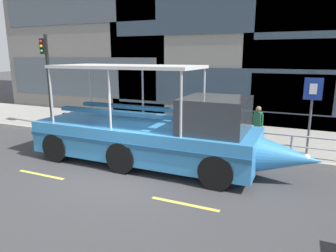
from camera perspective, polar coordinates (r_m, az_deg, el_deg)
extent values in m
plane|color=#3D3D3F|center=(9.80, -7.91, -8.90)|extent=(120.00, 120.00, 0.00)
cube|color=#99968E|center=(14.59, 3.67, -1.11)|extent=(32.00, 4.80, 0.18)
cube|color=#B2ADA3|center=(12.37, -0.34, -3.67)|extent=(32.00, 0.18, 0.18)
cube|color=#DBD64C|center=(10.46, -22.56, -8.36)|extent=(1.80, 0.12, 0.01)
cube|color=#DBD64C|center=(7.92, 3.11, -14.29)|extent=(1.80, 0.12, 0.01)
cube|color=#4C5660|center=(21.06, -16.41, 8.74)|extent=(11.37, 0.06, 2.50)
cube|color=#4C5660|center=(21.26, -17.25, 21.05)|extent=(11.37, 0.06, 2.50)
cube|color=#2D3D4C|center=(16.78, 8.10, 7.03)|extent=(11.75, 0.06, 2.13)
cube|color=#2D3D4C|center=(16.84, 8.55, 20.23)|extent=(11.75, 0.06, 2.13)
cylinder|color=#9EA0A8|center=(12.29, 2.19, 0.23)|extent=(11.81, 0.07, 0.07)
cylinder|color=#9EA0A8|center=(12.38, 2.18, -1.45)|extent=(11.81, 0.06, 0.06)
cylinder|color=#9EA0A8|center=(15.50, -18.54, 0.82)|extent=(0.09, 0.09, 0.74)
cylinder|color=#9EA0A8|center=(14.43, -13.56, 0.28)|extent=(0.09, 0.09, 0.74)
cylinder|color=#9EA0A8|center=(13.49, -7.85, -0.35)|extent=(0.09, 0.09, 0.74)
cylinder|color=#9EA0A8|center=(12.71, -1.36, -1.07)|extent=(0.09, 0.09, 0.74)
cylinder|color=#9EA0A8|center=(12.10, 5.89, -1.84)|extent=(0.09, 0.09, 0.74)
cylinder|color=#9EA0A8|center=(11.72, 13.76, -2.65)|extent=(0.09, 0.09, 0.74)
cylinder|color=#9EA0A8|center=(11.56, 22.00, -3.45)|extent=(0.09, 0.09, 0.74)
cylinder|color=black|center=(16.32, -21.25, 7.76)|extent=(0.16, 0.16, 4.44)
cube|color=black|center=(16.14, -22.26, 13.57)|extent=(0.24, 0.20, 0.72)
sphere|color=red|center=(16.07, -22.62, 14.34)|extent=(0.14, 0.14, 0.14)
sphere|color=gold|center=(16.06, -22.55, 13.56)|extent=(0.14, 0.14, 0.14)
sphere|color=green|center=(16.06, -22.48, 12.78)|extent=(0.14, 0.14, 0.14)
cylinder|color=#4C4F54|center=(11.88, 24.96, 1.53)|extent=(0.08, 0.08, 2.69)
cube|color=navy|center=(11.70, 25.43, 6.26)|extent=(0.60, 0.04, 0.76)
cube|color=white|center=(11.68, 25.43, 6.25)|extent=(0.24, 0.01, 0.36)
torus|color=black|center=(15.37, -15.60, 0.84)|extent=(0.70, 0.04, 0.70)
torus|color=black|center=(16.04, -18.47, 1.15)|extent=(0.70, 0.04, 0.70)
cylinder|color=#1E66B2|center=(15.67, -17.10, 1.56)|extent=(0.95, 0.04, 0.04)
cylinder|color=#1E66B2|center=(15.76, -17.63, 2.11)|extent=(0.19, 0.04, 0.51)
cube|color=black|center=(15.74, -17.81, 3.12)|extent=(0.20, 0.08, 0.06)
cylinder|color=#A5A5AA|center=(15.30, -15.82, 2.68)|extent=(0.03, 0.46, 0.03)
cube|color=#388CD1|center=(10.52, -4.59, -2.57)|extent=(7.64, 2.42, 1.09)
cone|color=#388CD1|center=(9.33, 21.71, -5.51)|extent=(1.72, 1.04, 1.04)
cylinder|color=#388CD1|center=(12.74, -19.88, -0.57)|extent=(0.38, 1.04, 1.04)
cube|color=navy|center=(9.46, -8.16, -3.58)|extent=(7.64, 0.04, 0.12)
sphere|color=white|center=(9.32, 24.38, -5.46)|extent=(0.22, 0.22, 0.22)
cube|color=#33383D|center=(9.37, 8.77, 2.10)|extent=(1.91, 2.03, 1.04)
cube|color=silver|center=(10.43, -7.66, 10.90)|extent=(4.96, 2.23, 0.10)
cylinder|color=#B2B2B7|center=(10.51, 6.73, 5.58)|extent=(0.07, 0.07, 1.86)
cylinder|color=#B2B2B7|center=(8.52, 2.45, 3.94)|extent=(0.07, 0.07, 1.86)
cylinder|color=#B2B2B7|center=(11.42, -4.72, 6.21)|extent=(0.07, 0.07, 1.86)
cylinder|color=#B2B2B7|center=(9.62, -10.80, 4.77)|extent=(0.07, 0.07, 1.86)
cylinder|color=#B2B2B7|center=(12.72, -14.17, 6.55)|extent=(0.07, 0.07, 1.86)
cylinder|color=#B2B2B7|center=(11.13, -20.91, 5.23)|extent=(0.07, 0.07, 1.86)
cube|color=navy|center=(11.07, -5.87, 3.47)|extent=(4.57, 0.28, 0.12)
cube|color=navy|center=(10.10, -9.13, 2.45)|extent=(4.57, 0.28, 0.12)
cylinder|color=black|center=(10.67, 12.08, -4.39)|extent=(1.00, 0.28, 1.00)
cylinder|color=black|center=(8.62, 8.95, -8.49)|extent=(1.00, 0.28, 1.00)
cylinder|color=black|center=(11.64, -2.79, -2.66)|extent=(1.00, 0.28, 1.00)
cylinder|color=black|center=(9.79, -8.66, -5.84)|extent=(1.00, 0.28, 1.00)
cylinder|color=black|center=(13.02, -13.36, -1.31)|extent=(1.00, 0.28, 1.00)
cylinder|color=black|center=(11.40, -20.11, -3.79)|extent=(1.00, 0.28, 1.00)
cylinder|color=black|center=(12.55, 16.50, -1.72)|extent=(0.10, 0.10, 0.77)
cylinder|color=black|center=(12.62, 15.90, -1.60)|extent=(0.10, 0.10, 0.77)
cube|color=#236B47|center=(12.44, 16.39, 1.27)|extent=(0.33, 0.26, 0.55)
cylinder|color=#236B47|center=(12.36, 17.15, 1.02)|extent=(0.07, 0.07, 0.49)
cylinder|color=#236B47|center=(12.54, 15.63, 1.28)|extent=(0.07, 0.07, 0.49)
sphere|color=#936B4C|center=(12.37, 16.51, 3.08)|extent=(0.21, 0.21, 0.21)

